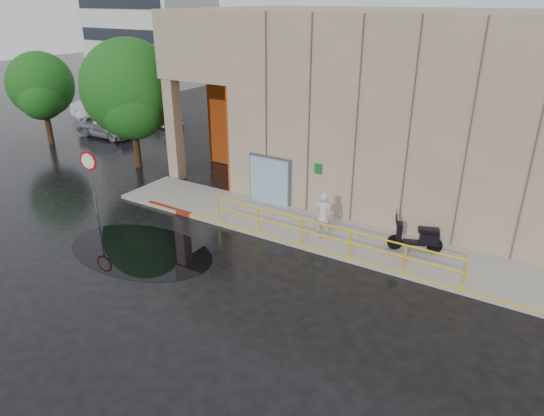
# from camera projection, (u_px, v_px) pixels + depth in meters

# --- Properties ---
(ground) EXTENTS (120.00, 120.00, 0.00)m
(ground) POSITION_uv_depth(u_px,v_px,m) (176.00, 260.00, 17.03)
(ground) COLOR black
(ground) RESTS_ON ground
(sidewalk) EXTENTS (20.00, 3.00, 0.15)m
(sidewalk) POSITION_uv_depth(u_px,v_px,m) (334.00, 236.00, 18.60)
(sidewalk) COLOR gray
(sidewalk) RESTS_ON ground
(building) EXTENTS (20.00, 10.17, 8.00)m
(building) POSITION_uv_depth(u_px,v_px,m) (423.00, 102.00, 21.47)
(building) COLOR gray
(building) RESTS_ON ground
(guardrail) EXTENTS (9.56, 0.06, 1.03)m
(guardrail) POSITION_uv_depth(u_px,v_px,m) (326.00, 237.00, 17.18)
(guardrail) COLOR yellow
(guardrail) RESTS_ON sidewalk
(distant_building) EXTENTS (12.00, 8.08, 15.00)m
(distant_building) POSITION_uv_depth(u_px,v_px,m) (148.00, 7.00, 49.25)
(distant_building) COLOR silver
(distant_building) RESTS_ON ground
(person) EXTENTS (0.78, 0.64, 1.83)m
(person) POSITION_uv_depth(u_px,v_px,m) (323.00, 216.00, 17.93)
(person) COLOR silver
(person) RESTS_ON sidewalk
(scooter) EXTENTS (1.96, 1.21, 1.48)m
(scooter) POSITION_uv_depth(u_px,v_px,m) (417.00, 230.00, 17.02)
(scooter) COLOR black
(scooter) RESTS_ON sidewalk
(stop_sign) EXTENTS (0.84, 0.17, 2.82)m
(stop_sign) POSITION_uv_depth(u_px,v_px,m) (90.00, 169.00, 19.75)
(stop_sign) COLOR #5E5E62
(stop_sign) RESTS_ON ground
(red_curb) EXTENTS (2.40, 0.23, 0.18)m
(red_curb) POSITION_uv_depth(u_px,v_px,m) (169.00, 209.00, 20.92)
(red_curb) COLOR maroon
(red_curb) RESTS_ON ground
(puddle) EXTENTS (6.04, 3.81, 0.01)m
(puddle) POSITION_uv_depth(u_px,v_px,m) (140.00, 250.00, 17.70)
(puddle) COLOR black
(puddle) RESTS_ON ground
(car_a) EXTENTS (4.36, 1.76, 1.49)m
(car_a) POSITION_uv_depth(u_px,v_px,m) (106.00, 126.00, 31.66)
(car_a) COLOR #AEB1B6
(car_a) RESTS_ON ground
(car_b) EXTENTS (4.95, 2.11, 1.59)m
(car_b) POSITION_uv_depth(u_px,v_px,m) (99.00, 111.00, 35.55)
(car_b) COLOR silver
(car_b) RESTS_ON ground
(car_c) EXTENTS (5.33, 2.96, 1.46)m
(car_c) POSITION_uv_depth(u_px,v_px,m) (155.00, 113.00, 35.28)
(car_c) COLOR #9A9DA1
(car_c) RESTS_ON ground
(tree_near) EXTENTS (4.96, 4.96, 6.72)m
(tree_near) POSITION_uv_depth(u_px,v_px,m) (131.00, 92.00, 24.60)
(tree_near) COLOR black
(tree_near) RESTS_ON ground
(tree_far) EXTENTS (3.88, 3.87, 5.60)m
(tree_far) POSITION_uv_depth(u_px,v_px,m) (41.00, 88.00, 28.86)
(tree_far) COLOR black
(tree_far) RESTS_ON ground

